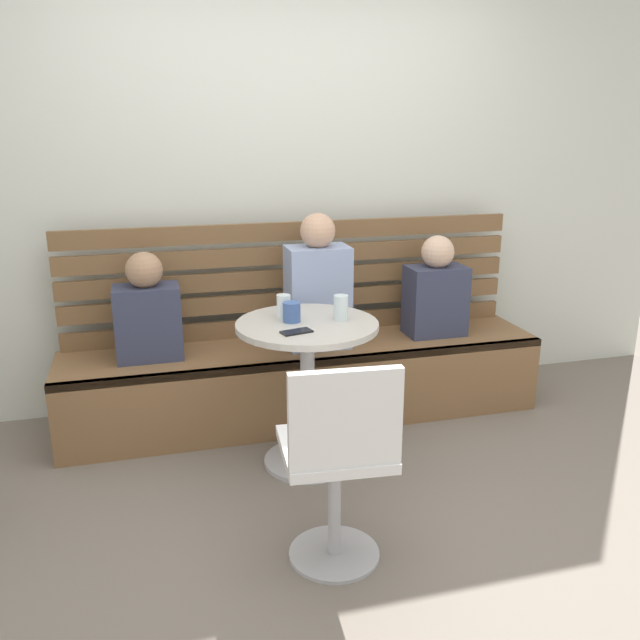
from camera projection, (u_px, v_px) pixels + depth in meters
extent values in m
plane|color=#70665B|center=(376.00, 535.00, 2.75)|extent=(8.00, 8.00, 0.00)
cube|color=silver|center=(286.00, 158.00, 3.85)|extent=(5.20, 0.10, 2.90)
cube|color=brown|center=(305.00, 381.00, 3.79)|extent=(2.70, 0.52, 0.44)
cube|color=brown|center=(316.00, 363.00, 3.51)|extent=(2.70, 0.04, 0.04)
cube|color=brown|center=(295.00, 324.00, 3.94)|extent=(2.65, 0.04, 0.10)
cube|color=brown|center=(295.00, 300.00, 3.89)|extent=(2.65, 0.04, 0.10)
cube|color=brown|center=(295.00, 277.00, 3.85)|extent=(2.65, 0.04, 0.10)
cube|color=brown|center=(295.00, 254.00, 3.81)|extent=(2.65, 0.04, 0.10)
cube|color=brown|center=(294.00, 231.00, 3.78)|extent=(2.65, 0.04, 0.10)
cylinder|color=#ADADB2|center=(308.00, 460.00, 3.33)|extent=(0.44, 0.44, 0.02)
cylinder|color=#ADADB2|center=(308.00, 395.00, 3.23)|extent=(0.07, 0.07, 0.69)
cylinder|color=#B7B2A8|center=(307.00, 325.00, 3.13)|extent=(0.68, 0.68, 0.03)
cylinder|color=#ADADB2|center=(334.00, 553.00, 2.62)|extent=(0.36, 0.36, 0.02)
cylinder|color=#ADADB2|center=(335.00, 505.00, 2.56)|extent=(0.05, 0.05, 0.45)
cube|color=silver|center=(335.00, 448.00, 2.49)|extent=(0.43, 0.43, 0.04)
cube|color=silver|center=(346.00, 419.00, 2.27)|extent=(0.40, 0.07, 0.36)
cube|color=#8C9EC6|center=(318.00, 297.00, 3.64)|extent=(0.34, 0.22, 0.57)
sphere|color=tan|center=(318.00, 231.00, 3.53)|extent=(0.19, 0.19, 0.19)
cube|color=#333851|center=(435.00, 301.00, 3.88)|extent=(0.34, 0.22, 0.41)
sphere|color=#DBB293|center=(438.00, 252.00, 3.79)|extent=(0.19, 0.19, 0.19)
cube|color=#333851|center=(148.00, 322.00, 3.48)|extent=(0.34, 0.22, 0.39)
sphere|color=#A37A5B|center=(144.00, 270.00, 3.40)|extent=(0.19, 0.19, 0.19)
cylinder|color=silver|center=(341.00, 308.00, 3.15)|extent=(0.07, 0.07, 0.12)
cylinder|color=#3D5B9E|center=(292.00, 312.00, 3.12)|extent=(0.08, 0.08, 0.09)
cylinder|color=white|center=(284.00, 306.00, 3.20)|extent=(0.07, 0.07, 0.11)
cube|color=black|center=(296.00, 332.00, 2.97)|extent=(0.15, 0.10, 0.01)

